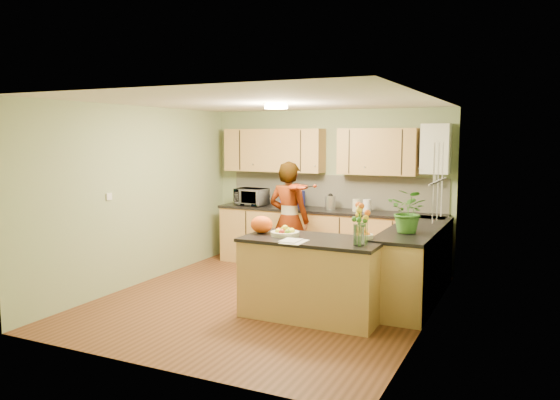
% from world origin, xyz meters
% --- Properties ---
extents(floor, '(4.50, 4.50, 0.00)m').
position_xyz_m(floor, '(0.00, 0.00, 0.00)').
color(floor, '#512D17').
rests_on(floor, ground).
extents(ceiling, '(4.00, 4.50, 0.02)m').
position_xyz_m(ceiling, '(0.00, 0.00, 2.50)').
color(ceiling, silver).
rests_on(ceiling, wall_back).
extents(wall_back, '(4.00, 0.02, 2.50)m').
position_xyz_m(wall_back, '(0.00, 2.25, 1.25)').
color(wall_back, '#90A777').
rests_on(wall_back, floor).
extents(wall_front, '(4.00, 0.02, 2.50)m').
position_xyz_m(wall_front, '(0.00, -2.25, 1.25)').
color(wall_front, '#90A777').
rests_on(wall_front, floor).
extents(wall_left, '(0.02, 4.50, 2.50)m').
position_xyz_m(wall_left, '(-2.00, 0.00, 1.25)').
color(wall_left, '#90A777').
rests_on(wall_left, floor).
extents(wall_right, '(0.02, 4.50, 2.50)m').
position_xyz_m(wall_right, '(2.00, 0.00, 1.25)').
color(wall_right, '#90A777').
rests_on(wall_right, floor).
extents(back_counter, '(3.64, 0.62, 0.94)m').
position_xyz_m(back_counter, '(0.10, 1.95, 0.47)').
color(back_counter, '#AA7C44').
rests_on(back_counter, floor).
extents(right_counter, '(0.62, 2.24, 0.94)m').
position_xyz_m(right_counter, '(1.70, 0.85, 0.47)').
color(right_counter, '#AA7C44').
rests_on(right_counter, floor).
extents(splashback, '(3.60, 0.02, 0.52)m').
position_xyz_m(splashback, '(0.10, 2.23, 1.20)').
color(splashback, beige).
rests_on(splashback, back_counter).
extents(upper_cabinets, '(3.20, 0.34, 0.70)m').
position_xyz_m(upper_cabinets, '(-0.18, 2.08, 1.85)').
color(upper_cabinets, '#AA7C44').
rests_on(upper_cabinets, wall_back).
extents(boiler, '(0.40, 0.30, 0.86)m').
position_xyz_m(boiler, '(1.70, 2.09, 1.90)').
color(boiler, white).
rests_on(boiler, wall_back).
extents(window_right, '(0.01, 1.30, 1.05)m').
position_xyz_m(window_right, '(1.99, 0.60, 1.55)').
color(window_right, white).
rests_on(window_right, wall_right).
extents(light_switch, '(0.02, 0.09, 0.09)m').
position_xyz_m(light_switch, '(-1.99, -0.60, 1.30)').
color(light_switch, white).
rests_on(light_switch, wall_left).
extents(ceiling_lamp, '(0.30, 0.30, 0.07)m').
position_xyz_m(ceiling_lamp, '(0.00, 0.30, 2.46)').
color(ceiling_lamp, '#FFEABF').
rests_on(ceiling_lamp, ceiling).
extents(peninsula_island, '(1.61, 0.82, 0.92)m').
position_xyz_m(peninsula_island, '(0.76, -0.31, 0.46)').
color(peninsula_island, '#AA7C44').
rests_on(peninsula_island, floor).
extents(fruit_dish, '(0.33, 0.33, 0.12)m').
position_xyz_m(fruit_dish, '(0.41, -0.31, 0.97)').
color(fruit_dish, beige).
rests_on(fruit_dish, peninsula_island).
extents(orange_bowl, '(0.22, 0.22, 0.13)m').
position_xyz_m(orange_bowl, '(1.31, -0.16, 0.98)').
color(orange_bowl, beige).
rests_on(orange_bowl, peninsula_island).
extents(flower_vase, '(0.27, 0.27, 0.51)m').
position_xyz_m(flower_vase, '(1.36, -0.49, 1.26)').
color(flower_vase, silver).
rests_on(flower_vase, peninsula_island).
extents(orange_bag, '(0.29, 0.25, 0.21)m').
position_xyz_m(orange_bag, '(0.08, -0.26, 1.03)').
color(orange_bag, '#ED5413').
rests_on(orange_bag, peninsula_island).
extents(papers, '(0.24, 0.32, 0.01)m').
position_xyz_m(papers, '(0.66, -0.61, 0.93)').
color(papers, silver).
rests_on(papers, peninsula_island).
extents(violinist, '(0.65, 0.45, 1.72)m').
position_xyz_m(violinist, '(-0.20, 1.14, 0.86)').
color(violinist, tan).
rests_on(violinist, floor).
extents(violin, '(0.71, 0.62, 0.18)m').
position_xyz_m(violin, '(0.00, 0.92, 1.38)').
color(violin, '#4F1304').
rests_on(violin, violinist).
extents(microwave, '(0.54, 0.39, 0.28)m').
position_xyz_m(microwave, '(-1.24, 1.91, 1.08)').
color(microwave, white).
rests_on(microwave, back_counter).
extents(blue_box, '(0.35, 0.27, 0.27)m').
position_xyz_m(blue_box, '(-0.52, 1.97, 1.07)').
color(blue_box, navy).
rests_on(blue_box, back_counter).
extents(kettle, '(0.16, 0.16, 0.29)m').
position_xyz_m(kettle, '(0.14, 1.96, 1.06)').
color(kettle, silver).
rests_on(kettle, back_counter).
extents(jar_cream, '(0.12, 0.12, 0.19)m').
position_xyz_m(jar_cream, '(0.57, 1.94, 1.03)').
color(jar_cream, beige).
rests_on(jar_cream, back_counter).
extents(jar_white, '(0.16, 0.16, 0.19)m').
position_xyz_m(jar_white, '(0.73, 1.95, 1.03)').
color(jar_white, white).
rests_on(jar_white, back_counter).
extents(potted_plant, '(0.56, 0.51, 0.52)m').
position_xyz_m(potted_plant, '(1.70, 0.40, 1.20)').
color(potted_plant, '#367025').
rests_on(potted_plant, right_counter).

